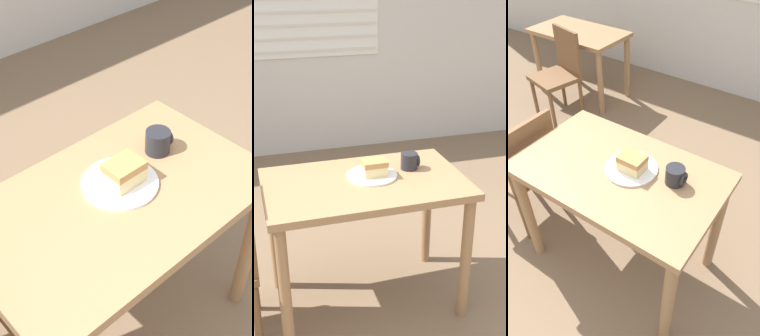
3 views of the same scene
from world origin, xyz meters
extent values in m
cube|color=#9E754C|center=(0.12, 0.51, 0.75)|extent=(1.06, 0.65, 0.04)
cylinder|color=#9E754C|center=(0.60, 0.23, 0.37)|extent=(0.06, 0.06, 0.73)
cylinder|color=#9E754C|center=(0.60, 0.78, 0.37)|extent=(0.06, 0.06, 0.73)
cylinder|color=white|center=(0.17, 0.55, 0.78)|extent=(0.27, 0.27, 0.01)
cube|color=#E5CC89|center=(0.19, 0.54, 0.81)|extent=(0.13, 0.10, 0.05)
cube|color=#B27F47|center=(0.19, 0.54, 0.85)|extent=(0.13, 0.10, 0.03)
cylinder|color=#232328|center=(0.40, 0.59, 0.82)|extent=(0.09, 0.09, 0.09)
torus|color=#232328|center=(0.45, 0.59, 0.82)|extent=(0.02, 0.07, 0.07)
camera|label=1|loc=(-0.62, -0.35, 1.88)|focal=50.00mm
camera|label=2|loc=(-0.45, -1.65, 1.81)|focal=50.00mm
camera|label=3|loc=(0.89, -0.46, 1.88)|focal=35.00mm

